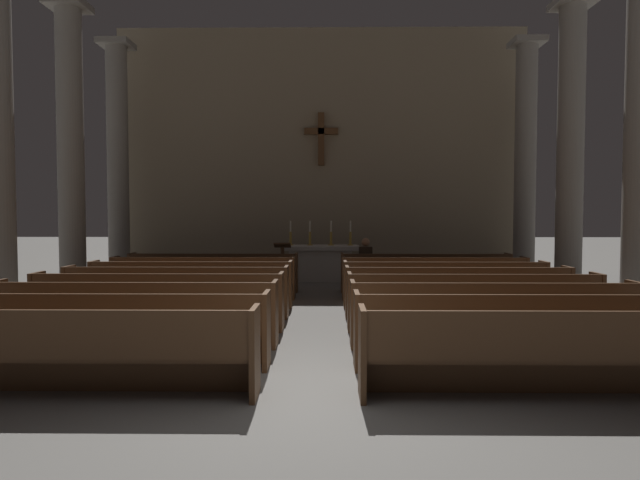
{
  "coord_description": "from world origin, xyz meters",
  "views": [
    {
      "loc": [
        0.2,
        -5.85,
        1.92
      ],
      "look_at": [
        0.0,
        9.23,
        1.21
      ],
      "focal_mm": 31.94,
      "sensor_mm": 36.0,
      "label": 1
    }
  ],
  "objects_px": {
    "pew_left_row_5": "(177,292)",
    "candlestick_outer_right": "(350,237)",
    "pew_right_row_8": "(425,273)",
    "pew_right_row_7": "(434,278)",
    "pew_right_row_6": "(444,284)",
    "lectern": "(282,265)",
    "altar": "(320,262)",
    "pew_right_row_1": "(558,353)",
    "lone_worshipper": "(365,264)",
    "column_right_third": "(570,152)",
    "pew_right_row_2": "(521,331)",
    "pew_left_row_1": "(61,352)",
    "pew_right_row_3": "(494,314)",
    "pew_left_row_2": "(104,330)",
    "column_left_fourth": "(118,164)",
    "pew_left_row_3": "(135,313)",
    "pew_right_row_5": "(457,292)",
    "pew_left_row_4": "(159,301)",
    "candlestick_outer_left": "(291,237)",
    "pew_right_row_4": "(473,302)",
    "column_right_fourth": "(525,164)",
    "pew_left_row_6": "(192,284)",
    "pew_left_row_8": "(214,272)",
    "candlestick_inner_left": "(310,237)",
    "candlestick_inner_right": "(331,237)",
    "column_left_third": "(71,153)",
    "pew_left_row_7": "(204,278)"
  },
  "relations": [
    {
      "from": "pew_left_row_5",
      "to": "candlestick_outer_right",
      "type": "relative_size",
      "value": 5.85
    },
    {
      "from": "pew_right_row_1",
      "to": "pew_left_row_5",
      "type": "bearing_deg",
      "value": 138.48
    },
    {
      "from": "pew_right_row_6",
      "to": "lone_worshipper",
      "type": "relative_size",
      "value": 3.1
    },
    {
      "from": "pew_right_row_1",
      "to": "pew_right_row_8",
      "type": "distance_m",
      "value": 7.97
    },
    {
      "from": "pew_left_row_1",
      "to": "pew_right_row_7",
      "type": "xyz_separation_m",
      "value": [
        5.14,
        6.83,
        0.0
      ]
    },
    {
      "from": "pew_right_row_5",
      "to": "candlestick_inner_left",
      "type": "xyz_separation_m",
      "value": [
        -2.87,
        5.75,
        0.76
      ]
    },
    {
      "from": "lone_worshipper",
      "to": "pew_left_row_3",
      "type": "bearing_deg",
      "value": -122.8
    },
    {
      "from": "pew_left_row_5",
      "to": "lectern",
      "type": "relative_size",
      "value": 3.54
    },
    {
      "from": "pew_left_row_2",
      "to": "pew_left_row_1",
      "type": "bearing_deg",
      "value": -90.0
    },
    {
      "from": "pew_left_row_2",
      "to": "column_left_fourth",
      "type": "distance_m",
      "value": 10.45
    },
    {
      "from": "pew_right_row_2",
      "to": "pew_right_row_4",
      "type": "relative_size",
      "value": 1.0
    },
    {
      "from": "lectern",
      "to": "pew_right_row_8",
      "type": "bearing_deg",
      "value": -17.73
    },
    {
      "from": "pew_right_row_1",
      "to": "candlestick_outer_left",
      "type": "distance_m",
      "value": 10.89
    },
    {
      "from": "pew_left_row_2",
      "to": "pew_right_row_5",
      "type": "xyz_separation_m",
      "value": [
        5.14,
        3.42,
        0.0
      ]
    },
    {
      "from": "pew_right_row_5",
      "to": "column_left_third",
      "type": "relative_size",
      "value": 0.6
    },
    {
      "from": "pew_left_row_3",
      "to": "pew_left_row_7",
      "type": "height_order",
      "value": "same"
    },
    {
      "from": "pew_left_row_1",
      "to": "pew_right_row_3",
      "type": "distance_m",
      "value": 5.62
    },
    {
      "from": "altar",
      "to": "candlestick_inner_right",
      "type": "distance_m",
      "value": 0.76
    },
    {
      "from": "pew_right_row_5",
      "to": "pew_right_row_8",
      "type": "height_order",
      "value": "same"
    },
    {
      "from": "pew_right_row_6",
      "to": "pew_right_row_7",
      "type": "distance_m",
      "value": 1.14
    },
    {
      "from": "pew_right_row_2",
      "to": "column_right_third",
      "type": "relative_size",
      "value": 0.6
    },
    {
      "from": "pew_right_row_1",
      "to": "column_right_third",
      "type": "bearing_deg",
      "value": 66.58
    },
    {
      "from": "column_left_third",
      "to": "candlestick_outer_right",
      "type": "xyz_separation_m",
      "value": [
        6.72,
        2.7,
        -2.11
      ]
    },
    {
      "from": "pew_left_row_7",
      "to": "lectern",
      "type": "relative_size",
      "value": 3.54
    },
    {
      "from": "pew_right_row_1",
      "to": "altar",
      "type": "relative_size",
      "value": 1.86
    },
    {
      "from": "pew_right_row_2",
      "to": "pew_left_row_5",
      "type": "bearing_deg",
      "value": 146.42
    },
    {
      "from": "pew_right_row_2",
      "to": "candlestick_outer_left",
      "type": "relative_size",
      "value": 5.85
    },
    {
      "from": "lectern",
      "to": "pew_right_row_1",
      "type": "bearing_deg",
      "value": -68.65
    },
    {
      "from": "pew_right_row_1",
      "to": "pew_right_row_7",
      "type": "xyz_separation_m",
      "value": [
        0.0,
        6.83,
        0.0
      ]
    },
    {
      "from": "pew_left_row_1",
      "to": "pew_right_row_3",
      "type": "xyz_separation_m",
      "value": [
        5.14,
        2.28,
        0.0
      ]
    },
    {
      "from": "pew_left_row_3",
      "to": "pew_right_row_3",
      "type": "xyz_separation_m",
      "value": [
        5.14,
        0.0,
        0.0
      ]
    },
    {
      "from": "pew_right_row_2",
      "to": "altar",
      "type": "height_order",
      "value": "altar"
    },
    {
      "from": "candlestick_outer_right",
      "to": "lectern",
      "type": "xyz_separation_m",
      "value": [
        -1.84,
        -1.2,
        -0.69
      ]
    },
    {
      "from": "pew_right_row_4",
      "to": "candlestick_inner_right",
      "type": "relative_size",
      "value": 5.85
    },
    {
      "from": "column_left_third",
      "to": "column_right_fourth",
      "type": "relative_size",
      "value": 1.0
    },
    {
      "from": "pew_right_row_1",
      "to": "lone_worshipper",
      "type": "bearing_deg",
      "value": 100.27
    },
    {
      "from": "pew_left_row_8",
      "to": "pew_left_row_2",
      "type": "bearing_deg",
      "value": -90.0
    },
    {
      "from": "pew_right_row_8",
      "to": "candlestick_inner_right",
      "type": "height_order",
      "value": "candlestick_inner_right"
    },
    {
      "from": "pew_left_row_1",
      "to": "pew_right_row_1",
      "type": "xyz_separation_m",
      "value": [
        5.14,
        0.0,
        0.0
      ]
    },
    {
      "from": "pew_left_row_8",
      "to": "column_right_third",
      "type": "bearing_deg",
      "value": -2.44
    },
    {
      "from": "column_right_third",
      "to": "pew_right_row_2",
      "type": "bearing_deg",
      "value": -116.99
    },
    {
      "from": "column_right_third",
      "to": "column_right_fourth",
      "type": "xyz_separation_m",
      "value": [
        0.0,
        3.03,
        0.0
      ]
    },
    {
      "from": "altar",
      "to": "candlestick_outer_right",
      "type": "relative_size",
      "value": 3.15
    },
    {
      "from": "pew_left_row_4",
      "to": "pew_left_row_6",
      "type": "xyz_separation_m",
      "value": [
        0.0,
        2.28,
        0.0
      ]
    },
    {
      "from": "lectern",
      "to": "altar",
      "type": "bearing_deg",
      "value": 50.54
    },
    {
      "from": "pew_right_row_8",
      "to": "pew_right_row_7",
      "type": "bearing_deg",
      "value": -90.0
    },
    {
      "from": "pew_left_row_4",
      "to": "pew_right_row_8",
      "type": "relative_size",
      "value": 1.0
    },
    {
      "from": "column_left_fourth",
      "to": "candlestick_outer_left",
      "type": "relative_size",
      "value": 9.8
    },
    {
      "from": "pew_left_row_6",
      "to": "pew_right_row_7",
      "type": "distance_m",
      "value": 5.27
    },
    {
      "from": "lone_worshipper",
      "to": "column_left_fourth",
      "type": "bearing_deg",
      "value": 159.39
    }
  ]
}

